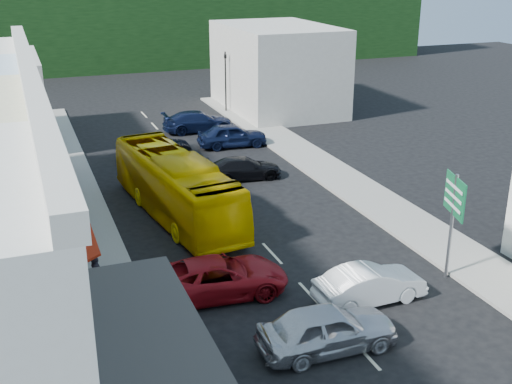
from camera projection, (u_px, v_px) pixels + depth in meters
name	position (u px, v px, depth m)	size (l,w,h in m)	color
ground	(311.00, 296.00, 24.78)	(120.00, 120.00, 0.00)	black
sidewalk_left	(82.00, 225.00, 31.02)	(3.00, 52.00, 0.15)	gray
sidewalk_right	(355.00, 188.00, 36.02)	(3.00, 52.00, 0.15)	gray
distant_block_right	(277.00, 68.00, 53.53)	(8.00, 12.00, 7.00)	#B7B2A8
hillside	(75.00, 4.00, 79.01)	(80.00, 26.00, 14.00)	black
bus	(176.00, 187.00, 31.85)	(2.50, 11.60, 3.10)	#ECBC00
car_silver	(327.00, 331.00, 21.16)	(1.80, 4.40, 1.40)	silver
car_white	(370.00, 285.00, 24.13)	(1.80, 4.40, 1.40)	white
car_red	(219.00, 278.00, 24.63)	(1.90, 4.60, 1.40)	maroon
car_black_near	(244.00, 167.00, 37.50)	(1.84, 4.50, 1.40)	black
car_navy_mid	(232.00, 137.00, 43.80)	(1.80, 4.40, 1.40)	black
car_black_far	(156.00, 148.00, 41.24)	(1.80, 4.40, 1.40)	black
car_navy_far	(198.00, 122.00, 47.61)	(1.84, 4.50, 1.40)	black
pedestrian_left	(97.00, 278.00, 24.03)	(0.60, 0.40, 1.70)	black
direction_sign	(451.00, 227.00, 25.44)	(0.78, 1.98, 4.44)	#0E5C32
traffic_signal	(226.00, 82.00, 52.76)	(0.83, 1.12, 5.01)	black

